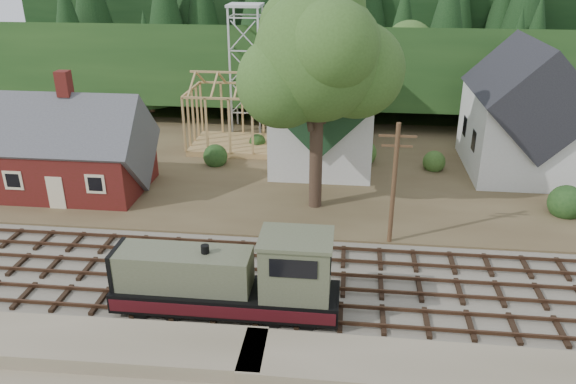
# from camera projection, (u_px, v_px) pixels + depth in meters

# --- Properties ---
(ground) EXTENTS (140.00, 140.00, 0.00)m
(ground) POSITION_uv_depth(u_px,v_px,m) (267.00, 283.00, 31.31)
(ground) COLOR #384C1E
(ground) RESTS_ON ground
(railroad_bed) EXTENTS (64.00, 11.00, 0.16)m
(railroad_bed) POSITION_uv_depth(u_px,v_px,m) (267.00, 282.00, 31.28)
(railroad_bed) COLOR #726B5B
(railroad_bed) RESTS_ON ground
(village_flat) EXTENTS (64.00, 26.00, 0.30)m
(village_flat) POSITION_uv_depth(u_px,v_px,m) (298.00, 167.00, 47.65)
(village_flat) COLOR brown
(village_flat) RESTS_ON ground
(hillside) EXTENTS (70.00, 28.96, 12.74)m
(hillside) POSITION_uv_depth(u_px,v_px,m) (316.00, 99.00, 69.59)
(hillside) COLOR #1E3F19
(hillside) RESTS_ON ground
(ridge) EXTENTS (80.00, 20.00, 12.00)m
(ridge) POSITION_uv_depth(u_px,v_px,m) (323.00, 73.00, 84.17)
(ridge) COLOR black
(ridge) RESTS_ON ground
(depot) EXTENTS (10.80, 7.41, 9.00)m
(depot) POSITION_uv_depth(u_px,v_px,m) (75.00, 153.00, 41.68)
(depot) COLOR #511B12
(depot) RESTS_ON village_flat
(church) EXTENTS (8.40, 15.17, 13.00)m
(church) POSITION_uv_depth(u_px,v_px,m) (324.00, 104.00, 46.97)
(church) COLOR silver
(church) RESTS_ON village_flat
(farmhouse) EXTENTS (8.40, 10.80, 10.60)m
(farmhouse) POSITION_uv_depth(u_px,v_px,m) (523.00, 116.00, 44.85)
(farmhouse) COLOR silver
(farmhouse) RESTS_ON village_flat
(timber_frame) EXTENTS (8.20, 6.20, 6.99)m
(timber_frame) POSITION_uv_depth(u_px,v_px,m) (236.00, 116.00, 50.67)
(timber_frame) COLOR tan
(timber_frame) RESTS_ON village_flat
(lattice_tower) EXTENTS (3.20, 3.20, 12.12)m
(lattice_tower) POSITION_uv_depth(u_px,v_px,m) (246.00, 30.00, 53.44)
(lattice_tower) COLOR silver
(lattice_tower) RESTS_ON village_flat
(big_tree) EXTENTS (10.90, 8.40, 14.70)m
(big_tree) POSITION_uv_depth(u_px,v_px,m) (321.00, 66.00, 36.20)
(big_tree) COLOR #38281E
(big_tree) RESTS_ON village_flat
(telegraph_pole_near) EXTENTS (2.20, 0.28, 8.00)m
(telegraph_pole_near) POSITION_uv_depth(u_px,v_px,m) (394.00, 183.00, 33.64)
(telegraph_pole_near) COLOR #4C331E
(telegraph_pole_near) RESTS_ON ground
(locomotive) EXTENTS (11.17, 2.79, 4.49)m
(locomotive) POSITION_uv_depth(u_px,v_px,m) (234.00, 280.00, 27.89)
(locomotive) COLOR black
(locomotive) RESTS_ON railroad_bed
(car_blue) EXTENTS (1.93, 3.75, 1.22)m
(car_blue) POSITION_uv_depth(u_px,v_px,m) (130.00, 179.00, 43.04)
(car_blue) COLOR #5181AE
(car_blue) RESTS_ON village_flat
(car_green) EXTENTS (3.75, 1.88, 1.18)m
(car_green) POSITION_uv_depth(u_px,v_px,m) (45.00, 169.00, 44.98)
(car_green) COLOR #71A16F
(car_green) RESTS_ON village_flat
(patio_set) EXTENTS (2.12, 2.12, 2.36)m
(patio_set) POSITION_uv_depth(u_px,v_px,m) (26.00, 175.00, 40.15)
(patio_set) COLOR silver
(patio_set) RESTS_ON village_flat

